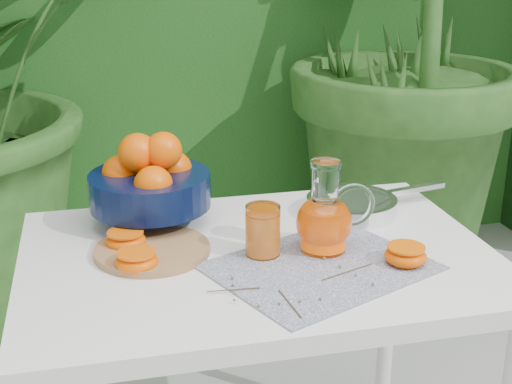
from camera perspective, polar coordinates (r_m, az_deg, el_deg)
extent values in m
imported|color=#27521C|center=(2.92, 10.44, 12.68)|extent=(2.74, 2.74, 2.08)
cube|color=white|center=(1.54, 0.17, -5.52)|extent=(1.00, 0.70, 0.04)
cylinder|color=white|center=(1.95, -15.31, -12.91)|extent=(0.04, 0.04, 0.71)
cylinder|color=white|center=(2.09, 10.44, -10.06)|extent=(0.04, 0.04, 0.71)
cube|color=#0D1D4D|center=(1.47, 5.18, -5.98)|extent=(0.51, 0.46, 0.00)
cylinder|color=#9F6747|center=(1.54, -8.30, -4.62)|extent=(0.27, 0.27, 0.02)
cylinder|color=black|center=(1.69, -8.37, -1.79)|extent=(0.10, 0.10, 0.04)
cylinder|color=black|center=(1.66, -8.47, 0.18)|extent=(0.29, 0.29, 0.08)
sphere|color=#FD6902|center=(1.68, -10.77, 1.44)|extent=(0.09, 0.09, 0.09)
sphere|color=#FD6902|center=(1.69, -6.61, 1.81)|extent=(0.09, 0.09, 0.09)
sphere|color=#FD6902|center=(1.59, -8.21, 0.54)|extent=(0.09, 0.09, 0.09)
sphere|color=#FD6902|center=(1.72, -8.85, 2.02)|extent=(0.09, 0.09, 0.09)
sphere|color=#FD6902|center=(1.64, -9.43, 3.13)|extent=(0.09, 0.09, 0.09)
sphere|color=#FD6902|center=(1.63, -7.42, 3.32)|extent=(0.09, 0.09, 0.09)
cylinder|color=white|center=(1.54, 5.39, -4.44)|extent=(0.10, 0.10, 0.01)
ellipsoid|color=white|center=(1.51, 5.46, -2.44)|extent=(0.13, 0.13, 0.11)
cylinder|color=white|center=(1.48, 5.57, 0.72)|extent=(0.06, 0.06, 0.08)
cylinder|color=white|center=(1.47, 5.62, 2.25)|extent=(0.07, 0.07, 0.01)
torus|color=white|center=(1.52, 7.78, -1.01)|extent=(0.10, 0.02, 0.10)
cylinder|color=#F65605|center=(1.52, 5.44, -2.87)|extent=(0.10, 0.10, 0.09)
cylinder|color=white|center=(1.49, 0.55, -3.08)|extent=(0.08, 0.08, 0.11)
cylinder|color=orange|center=(1.49, 0.54, -3.39)|extent=(0.07, 0.07, 0.09)
cylinder|color=#D86B06|center=(1.48, 0.55, -1.77)|extent=(0.06, 0.06, 0.00)
cylinder|color=silver|center=(1.74, 7.64, -1.09)|extent=(0.26, 0.26, 0.04)
cylinder|color=silver|center=(1.74, 7.67, -0.59)|extent=(0.23, 0.23, 0.01)
cube|color=silver|center=(1.84, 12.71, 0.26)|extent=(0.17, 0.05, 0.01)
ellipsoid|color=#FD6902|center=(1.46, -9.53, -5.52)|extent=(0.09, 0.09, 0.04)
cylinder|color=#D86B06|center=(1.45, -9.57, -4.82)|extent=(0.08, 0.08, 0.00)
ellipsoid|color=#FD6902|center=(1.56, -10.38, -3.87)|extent=(0.09, 0.09, 0.04)
cylinder|color=#D86B06|center=(1.55, -10.42, -3.20)|extent=(0.08, 0.08, 0.00)
ellipsoid|color=#FD6902|center=(1.50, 11.87, -5.03)|extent=(0.09, 0.09, 0.04)
cylinder|color=#D86B06|center=(1.49, 11.92, -4.34)|extent=(0.08, 0.08, 0.00)
cylinder|color=#503D24|center=(1.32, 2.72, -8.88)|extent=(0.01, 0.11, 0.00)
sphere|color=#4B6C38|center=(1.30, 0.21, -9.09)|extent=(0.01, 0.01, 0.01)
sphere|color=#4B6C38|center=(1.31, 1.89, -8.89)|extent=(0.01, 0.01, 0.01)
sphere|color=#4B6C38|center=(1.32, 3.55, -8.68)|extent=(0.01, 0.01, 0.01)
sphere|color=#4B6C38|center=(1.33, 5.17, -8.47)|extent=(0.01, 0.01, 0.01)
cylinder|color=#503D24|center=(1.44, 7.35, -6.33)|extent=(0.12, 0.05, 0.00)
sphere|color=#4B6C38|center=(1.49, 5.49, -5.28)|extent=(0.01, 0.01, 0.01)
sphere|color=#4B6C38|center=(1.46, 6.72, -5.91)|extent=(0.01, 0.01, 0.01)
sphere|color=#4B6C38|center=(1.43, 8.00, -6.58)|extent=(0.01, 0.01, 0.01)
sphere|color=#4B6C38|center=(1.40, 9.35, -7.27)|extent=(0.01, 0.01, 0.01)
cylinder|color=#503D24|center=(1.36, -1.82, -7.81)|extent=(0.10, 0.01, 0.00)
sphere|color=#4B6C38|center=(1.32, -1.75, -8.63)|extent=(0.01, 0.01, 0.01)
sphere|color=#4B6C38|center=(1.35, -1.80, -8.02)|extent=(0.01, 0.01, 0.01)
sphere|color=#4B6C38|center=(1.38, -1.85, -7.43)|extent=(0.01, 0.01, 0.01)
sphere|color=#4B6C38|center=(1.40, -1.90, -6.86)|extent=(0.01, 0.01, 0.01)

